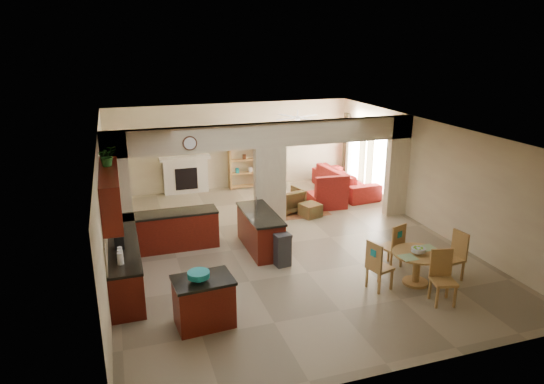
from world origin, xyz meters
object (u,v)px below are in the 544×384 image
object	(u,v)px
kitchen_island	(204,302)
armchair	(289,200)
dining_table	(417,263)
sofa	(345,180)

from	to	relation	value
kitchen_island	armchair	bearing A→B (deg)	51.54
armchair	dining_table	bearing A→B (deg)	86.11
kitchen_island	armchair	xyz separation A→B (m)	(3.38, 4.98, -0.10)
kitchen_island	sofa	bearing A→B (deg)	42.70
sofa	armchair	bearing A→B (deg)	112.54
kitchen_island	dining_table	bearing A→B (deg)	-2.73
armchair	sofa	bearing A→B (deg)	-168.66
dining_table	armchair	world-z (taller)	dining_table
kitchen_island	armchair	size ratio (longest dim) A/B	1.43
dining_table	sofa	distance (m)	6.20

